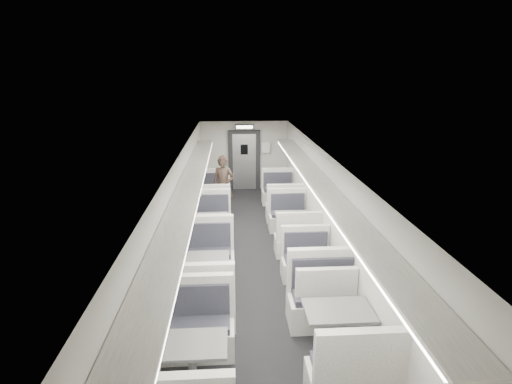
{
  "coord_description": "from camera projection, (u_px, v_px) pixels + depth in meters",
  "views": [
    {
      "loc": [
        -0.47,
        -7.65,
        3.99
      ],
      "look_at": [
        0.15,
        1.86,
        1.12
      ],
      "focal_mm": 28.0,
      "sensor_mm": 36.0,
      "label": 1
    }
  ],
  "objects": [
    {
      "name": "booth_left_d",
      "position": [
        193.0,
        368.0,
        5.06
      ],
      "size": [
        1.08,
        2.18,
        1.17
      ],
      "color": "white",
      "rests_on": "room"
    },
    {
      "name": "booth_left_b",
      "position": [
        210.0,
        230.0,
        9.56
      ],
      "size": [
        1.02,
        2.07,
        1.11
      ],
      "color": "white",
      "rests_on": "room"
    },
    {
      "name": "booth_left_c",
      "position": [
        204.0,
        277.0,
        7.26
      ],
      "size": [
        1.13,
        2.28,
        1.22
      ],
      "color": "white",
      "rests_on": "room"
    },
    {
      "name": "booth_right_d",
      "position": [
        337.0,
        333.0,
        5.69
      ],
      "size": [
        1.15,
        2.33,
        1.25
      ],
      "color": "white",
      "rests_on": "room"
    },
    {
      "name": "room",
      "position": [
        255.0,
        215.0,
        8.15
      ],
      "size": [
        3.24,
        12.24,
        2.64
      ],
      "color": "black",
      "rests_on": "ground"
    },
    {
      "name": "wall_notice",
      "position": [
        266.0,
        148.0,
        13.77
      ],
      "size": [
        0.32,
        0.02,
        0.4
      ],
      "primitive_type": "cube",
      "color": "silver",
      "rests_on": "room"
    },
    {
      "name": "booth_right_a",
      "position": [
        281.0,
        199.0,
        11.86
      ],
      "size": [
        1.01,
        2.06,
        1.1
      ],
      "color": "white",
      "rests_on": "room"
    },
    {
      "name": "luggage_rack_left",
      "position": [
        190.0,
        186.0,
        7.58
      ],
      "size": [
        0.46,
        10.4,
        0.09
      ],
      "color": "white",
      "rests_on": "room"
    },
    {
      "name": "booth_right_b",
      "position": [
        292.0,
        227.0,
        9.74
      ],
      "size": [
        1.0,
        2.02,
        1.08
      ],
      "color": "white",
      "rests_on": "room"
    },
    {
      "name": "booth_left_a",
      "position": [
        214.0,
        199.0,
        11.88
      ],
      "size": [
        0.99,
        2.02,
        1.08
      ],
      "color": "white",
      "rests_on": "room"
    },
    {
      "name": "passenger",
      "position": [
        223.0,
        186.0,
        11.35
      ],
      "size": [
        0.73,
        0.57,
        1.76
      ],
      "primitive_type": "imported",
      "rotation": [
        0.0,
        0.0,
        -0.25
      ],
      "color": "black",
      "rests_on": "room"
    },
    {
      "name": "luggage_rack_right",
      "position": [
        320.0,
        184.0,
        7.73
      ],
      "size": [
        0.46,
        10.4,
        0.09
      ],
      "color": "white",
      "rests_on": "room"
    },
    {
      "name": "vestibule_door",
      "position": [
        244.0,
        161.0,
        13.86
      ],
      "size": [
        1.1,
        0.13,
        2.1
      ],
      "color": "black",
      "rests_on": "room"
    },
    {
      "name": "booth_right_c",
      "position": [
        313.0,
        280.0,
        7.29
      ],
      "size": [
        0.98,
        1.98,
        1.06
      ],
      "color": "white",
      "rests_on": "room"
    },
    {
      "name": "window_c",
      "position": [
        174.0,
        228.0,
        7.06
      ],
      "size": [
        0.02,
        1.18,
        0.84
      ],
      "primitive_type": "cube",
      "color": "black",
      "rests_on": "room"
    },
    {
      "name": "window_b",
      "position": [
        187.0,
        192.0,
        9.16
      ],
      "size": [
        0.02,
        1.18,
        0.84
      ],
      "primitive_type": "cube",
      "color": "black",
      "rests_on": "room"
    },
    {
      "name": "exit_sign",
      "position": [
        244.0,
        127.0,
        13.04
      ],
      "size": [
        0.62,
        0.12,
        0.16
      ],
      "color": "black",
      "rests_on": "room"
    },
    {
      "name": "window_a",
      "position": [
        195.0,
        170.0,
        11.26
      ],
      "size": [
        0.02,
        1.18,
        0.84
      ],
      "primitive_type": "cube",
      "color": "black",
      "rests_on": "room"
    },
    {
      "name": "window_d",
      "position": [
        151.0,
        294.0,
        4.95
      ],
      "size": [
        0.02,
        1.18,
        0.84
      ],
      "primitive_type": "cube",
      "color": "black",
      "rests_on": "room"
    }
  ]
}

